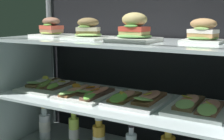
{
  "coord_description": "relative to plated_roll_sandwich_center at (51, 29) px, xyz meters",
  "views": [
    {
      "loc": [
        0.74,
        -1.29,
        0.79
      ],
      "look_at": [
        0.0,
        0.0,
        0.52
      ],
      "focal_mm": 48.09,
      "sensor_mm": 36.0,
      "label": 1
    }
  ],
  "objects": [
    {
      "name": "riser_upper_tier",
      "position": [
        0.42,
        -0.03,
        -0.2
      ],
      "size": [
        1.23,
        0.49,
        0.29
      ],
      "color": "silver",
      "rests_on": "shelf_lower_glass"
    },
    {
      "name": "shelf_upper_glass",
      "position": [
        0.42,
        -0.03,
        -0.05
      ],
      "size": [
        1.25,
        0.51,
        0.01
      ],
      "primitive_type": "cube",
      "color": "silver",
      "rests_on": "riser_upper_tier"
    },
    {
      "name": "open_sandwich_tray_right_of_center",
      "position": [
        0.56,
        -0.02,
        -0.33
      ],
      "size": [
        0.26,
        0.32,
        0.06
      ],
      "color": "white",
      "rests_on": "shelf_lower_glass"
    },
    {
      "name": "juice_bottle_back_center",
      "position": [
        0.15,
        -0.01,
        -0.58
      ],
      "size": [
        0.06,
        0.06,
        0.21
      ],
      "color": "#BAD54F",
      "rests_on": "case_base_deck"
    },
    {
      "name": "plated_roll_sandwich_left_of_center",
      "position": [
        0.84,
        0.03,
        -0.0
      ],
      "size": [
        0.17,
        0.17,
        0.11
      ],
      "color": "white",
      "rests_on": "shelf_upper_glass"
    },
    {
      "name": "riser_lower_tier",
      "position": [
        0.42,
        -0.03,
        -0.51
      ],
      "size": [
        1.23,
        0.49,
        0.31
      ],
      "color": "silver",
      "rests_on": "case_base_deck"
    },
    {
      "name": "plated_roll_sandwich_far_right",
      "position": [
        0.56,
        -0.07,
        0.0
      ],
      "size": [
        0.21,
        0.21,
        0.13
      ],
      "color": "white",
      "rests_on": "shelf_upper_glass"
    },
    {
      "name": "juice_bottle_front_fourth",
      "position": [
        -0.06,
        -0.03,
        -0.58
      ],
      "size": [
        0.07,
        0.07,
        0.21
      ],
      "color": "silver",
      "rests_on": "case_base_deck"
    },
    {
      "name": "case_frame",
      "position": [
        0.42,
        0.13,
        -0.2
      ],
      "size": [
        1.3,
        0.55,
        0.94
      ],
      "color": "gray",
      "rests_on": "ground"
    },
    {
      "name": "shelf_lower_glass",
      "position": [
        0.42,
        -0.03,
        -0.35
      ],
      "size": [
        1.25,
        0.51,
        0.01
      ],
      "primitive_type": "cube",
      "color": "silver",
      "rests_on": "riser_lower_tier"
    },
    {
      "name": "open_sandwich_tray_mid_right",
      "position": [
        0.27,
        -0.05,
        -0.33
      ],
      "size": [
        0.26,
        0.32,
        0.06
      ],
      "color": "white",
      "rests_on": "shelf_lower_glass"
    },
    {
      "name": "open_sandwich_tray_near_left_corner",
      "position": [
        0.84,
        -0.0,
        -0.33
      ],
      "size": [
        0.26,
        0.32,
        0.06
      ],
      "color": "white",
      "rests_on": "shelf_lower_glass"
    },
    {
      "name": "open_sandwich_tray_far_right",
      "position": [
        -0.02,
        -0.01,
        -0.33
      ],
      "size": [
        0.26,
        0.32,
        0.06
      ],
      "color": "white",
      "rests_on": "shelf_lower_glass"
    },
    {
      "name": "plated_roll_sandwich_near_right_corner",
      "position": [
        0.27,
        -0.03,
        -0.0
      ],
      "size": [
        0.21,
        0.21,
        0.11
      ],
      "color": "white",
      "rests_on": "shelf_upper_glass"
    },
    {
      "name": "plated_roll_sandwich_center",
      "position": [
        0.0,
        0.0,
        0.0
      ],
      "size": [
        0.19,
        0.19,
        0.11
      ],
      "color": "white",
      "rests_on": "shelf_upper_glass"
    },
    {
      "name": "juice_bottle_front_second",
      "position": [
        0.33,
        -0.03,
        -0.58
      ],
      "size": [
        0.07,
        0.07,
        0.2
      ],
      "color": "gold",
      "rests_on": "case_base_deck"
    }
  ]
}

